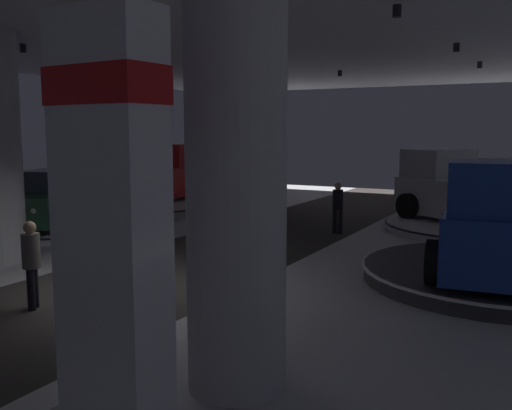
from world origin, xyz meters
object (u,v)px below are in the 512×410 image
Objects in this scene: display_platform_far_left at (149,205)px; visitor_walking_near at (31,259)px; display_platform_mid_right at (499,274)px; display_platform_deep_right at (505,204)px; pickup_truck_far_left at (153,178)px; brand_sign_pylon at (111,230)px; display_platform_far_right at (476,227)px; display_car_deep_right at (506,182)px; visitor_walking_far at (338,205)px; column_right at (236,166)px; display_platform_deep_left at (229,190)px; display_car_mid_left at (53,200)px; display_car_deep_left at (229,172)px; pickup_truck_mid_right at (502,226)px; pickup_truck_far_right at (469,193)px.

visitor_walking_near is at bearing -60.15° from display_platform_far_left.
display_platform_deep_right is at bearing 94.03° from display_platform_mid_right.
pickup_truck_far_left reaches higher than display_platform_mid_right.
brand_sign_pylon is 0.76× the size of display_platform_far_right.
visitor_walking_far is at bearing -115.24° from display_car_deep_right.
column_right is 0.97× the size of display_platform_mid_right.
display_platform_deep_left is at bearing 155.68° from display_platform_far_right.
display_platform_deep_right is at bearing 45.66° from display_car_mid_left.
display_platform_far_right is (12.51, -5.62, -0.95)m from display_car_deep_left.
display_platform_far_left is (-12.82, -6.92, -0.95)m from display_car_deep_right.
pickup_truck_mid_right is at bearing -1.54° from display_car_mid_left.
brand_sign_pylon is 15.22m from pickup_truck_far_right.
brand_sign_pylon is 0.99× the size of display_car_deep_right.
column_right is 1.05× the size of display_platform_deep_right.
pickup_truck_far_right reaches higher than display_car_deep_left.
display_platform_deep_left is 0.76× the size of display_platform_far_left.
brand_sign_pylon is at bearing -39.79° from display_car_mid_left.
display_platform_far_left is 1.10× the size of pickup_truck_far_right.
pickup_truck_far_left reaches higher than display_platform_deep_right.
display_platform_deep_right is at bearing 27.13° from pickup_truck_far_left.
visitor_walking_near reaches higher than display_platform_mid_right.
display_platform_deep_right is at bearing 83.66° from pickup_truck_far_right.
brand_sign_pylon is 23.44m from display_platform_deep_left.
display_platform_deep_right is at bearing 86.35° from display_platform_far_right.
brand_sign_pylon is 8.73m from pickup_truck_mid_right.
display_car_deep_left is at bearing -177.98° from display_platform_deep_right.
display_car_deep_left reaches higher than display_platform_deep_left.
display_platform_far_right is (1.53, 14.95, -2.08)m from brand_sign_pylon.
pickup_truck_mid_right reaches higher than display_car_deep_right.
display_platform_deep_left is at bearing 110.23° from visitor_walking_near.
display_platform_deep_right is 12.94m from display_car_deep_left.
display_car_deep_left is (0.00, -0.03, 0.91)m from display_platform_deep_left.
display_platform_deep_right is at bearing 85.40° from column_right.
display_platform_deep_right is 0.92m from display_car_deep_right.
display_platform_mid_right is at bearing -78.85° from display_platform_far_right.
display_platform_deep_right is 12.91m from pickup_truck_mid_right.
pickup_truck_mid_right reaches higher than pickup_truck_far_right.
display_car_mid_left is at bearing -154.61° from visitor_walking_far.
pickup_truck_far_left reaches higher than display_platform_far_left.
visitor_walking_far is (-5.02, 4.19, -0.36)m from pickup_truck_mid_right.
pickup_truck_mid_right reaches higher than display_platform_deep_right.
pickup_truck_far_left is 12.23m from pickup_truck_far_right.
brand_sign_pylon reaches higher than pickup_truck_far_right.
display_platform_deep_left is 12.10m from display_car_mid_left.
pickup_truck_far_right reaches higher than visitor_walking_far.
display_car_mid_left is at bearing -150.31° from pickup_truck_far_right.
display_car_deep_right is 12.87m from pickup_truck_mid_right.
display_car_deep_left is (-10.98, 20.58, -1.13)m from brand_sign_pylon.
display_platform_far_right is at bearing 84.15° from brand_sign_pylon.
pickup_truck_far_left is at bearing -152.81° from display_car_deep_right.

